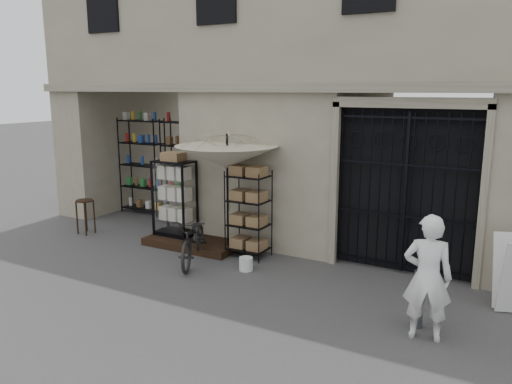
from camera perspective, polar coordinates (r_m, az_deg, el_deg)
The scene contains 14 objects.
ground at distance 8.10m, azimuth 0.13°, elevation -11.75°, with size 80.00×80.00×0.00m, color black.
main_building at distance 11.17m, azimuth 10.66°, elevation 18.08°, with size 14.00×4.00×9.00m, color gray.
shop_recess at distance 12.45m, azimuth -11.85°, elevation 3.50°, with size 3.00×1.70×3.00m, color black.
shop_shelving at distance 12.89m, azimuth -10.52°, elevation 2.71°, with size 2.70×0.50×2.50m, color black.
iron_gate at distance 9.13m, azimuth 16.90°, elevation 0.31°, with size 2.50×0.21×3.00m.
step_platform at distance 10.52m, azimuth -7.27°, elevation -5.81°, with size 2.00×0.90×0.15m, color black.
display_cabinet at distance 10.70m, azimuth -9.27°, elevation -1.15°, with size 0.87×0.61×1.74m.
wire_rack at distance 9.64m, azimuth -0.86°, elevation -2.65°, with size 0.87×0.74×1.70m.
market_umbrella at distance 9.64m, azimuth -3.34°, elevation 4.73°, with size 1.85×1.88×2.86m.
white_bucket at distance 9.11m, azimuth -1.16°, elevation -8.21°, with size 0.25×0.25×0.24m, color silver.
bicycle at distance 9.60m, azimuth -7.07°, elevation -7.99°, with size 0.61×0.92×1.76m, color black.
wooden_stool at distance 11.90m, azimuth -18.90°, elevation -2.59°, with size 0.46×0.46×0.78m.
steel_bollard at distance 7.31m, azimuth 18.06°, elevation -11.54°, with size 0.15×0.15×0.82m, color #565D64.
shopkeeper at distance 7.21m, azimuth 18.55°, elevation -15.50°, with size 0.61×1.69×0.40m, color white.
Camera 1 is at (3.60, -6.50, 3.22)m, focal length 35.00 mm.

